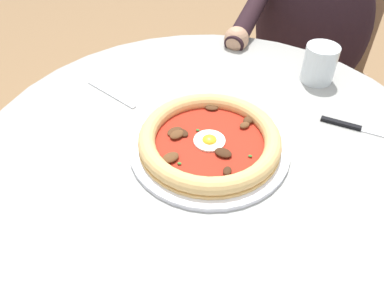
{
  "coord_description": "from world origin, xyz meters",
  "views": [
    {
      "loc": [
        -0.11,
        0.56,
        1.29
      ],
      "look_at": [
        0.03,
        0.01,
        0.76
      ],
      "focal_mm": 35.75,
      "sensor_mm": 36.0,
      "label": 1
    }
  ],
  "objects_px": {
    "dining_table": "(208,194)",
    "diner_person": "(299,77)",
    "water_glass": "(319,65)",
    "fork_utensil": "(111,94)",
    "pizza_on_plate": "(210,141)",
    "cafe_chair_diner": "(312,59)",
    "steak_knife": "(358,128)"
  },
  "relations": [
    {
      "from": "dining_table",
      "to": "diner_person",
      "type": "height_order",
      "value": "diner_person"
    },
    {
      "from": "water_glass",
      "to": "fork_utensil",
      "type": "relative_size",
      "value": 0.61
    },
    {
      "from": "pizza_on_plate",
      "to": "cafe_chair_diner",
      "type": "height_order",
      "value": "cafe_chair_diner"
    },
    {
      "from": "fork_utensil",
      "to": "diner_person",
      "type": "bearing_deg",
      "value": -128.55
    },
    {
      "from": "water_glass",
      "to": "steak_knife",
      "type": "bearing_deg",
      "value": 117.35
    },
    {
      "from": "dining_table",
      "to": "steak_knife",
      "type": "distance_m",
      "value": 0.36
    },
    {
      "from": "dining_table",
      "to": "cafe_chair_diner",
      "type": "bearing_deg",
      "value": -105.47
    },
    {
      "from": "steak_knife",
      "to": "water_glass",
      "type": "bearing_deg",
      "value": -62.65
    },
    {
      "from": "fork_utensil",
      "to": "cafe_chair_diner",
      "type": "height_order",
      "value": "cafe_chair_diner"
    },
    {
      "from": "dining_table",
      "to": "fork_utensil",
      "type": "height_order",
      "value": "fork_utensil"
    },
    {
      "from": "pizza_on_plate",
      "to": "fork_utensil",
      "type": "relative_size",
      "value": 2.15
    },
    {
      "from": "pizza_on_plate",
      "to": "diner_person",
      "type": "bearing_deg",
      "value": -105.1
    },
    {
      "from": "steak_knife",
      "to": "diner_person",
      "type": "xyz_separation_m",
      "value": [
        0.11,
        -0.56,
        -0.24
      ]
    },
    {
      "from": "fork_utensil",
      "to": "diner_person",
      "type": "relative_size",
      "value": 0.13
    },
    {
      "from": "fork_utensil",
      "to": "pizza_on_plate",
      "type": "bearing_deg",
      "value": 155.29
    },
    {
      "from": "steak_knife",
      "to": "fork_utensil",
      "type": "xyz_separation_m",
      "value": [
        0.56,
        0.01,
        -0.0
      ]
    },
    {
      "from": "water_glass",
      "to": "dining_table",
      "type": "bearing_deg",
      "value": 56.18
    },
    {
      "from": "pizza_on_plate",
      "to": "cafe_chair_diner",
      "type": "relative_size",
      "value": 0.37
    },
    {
      "from": "water_glass",
      "to": "pizza_on_plate",
      "type": "bearing_deg",
      "value": 56.95
    },
    {
      "from": "dining_table",
      "to": "fork_utensil",
      "type": "bearing_deg",
      "value": -23.38
    },
    {
      "from": "dining_table",
      "to": "water_glass",
      "type": "height_order",
      "value": "water_glass"
    },
    {
      "from": "steak_knife",
      "to": "cafe_chair_diner",
      "type": "height_order",
      "value": "cafe_chair_diner"
    },
    {
      "from": "water_glass",
      "to": "diner_person",
      "type": "relative_size",
      "value": 0.08
    },
    {
      "from": "water_glass",
      "to": "fork_utensil",
      "type": "height_order",
      "value": "water_glass"
    },
    {
      "from": "dining_table",
      "to": "cafe_chair_diner",
      "type": "relative_size",
      "value": 1.12
    },
    {
      "from": "steak_knife",
      "to": "cafe_chair_diner",
      "type": "relative_size",
      "value": 0.26
    },
    {
      "from": "dining_table",
      "to": "pizza_on_plate",
      "type": "bearing_deg",
      "value": 96.09
    },
    {
      "from": "pizza_on_plate",
      "to": "steak_knife",
      "type": "relative_size",
      "value": 1.45
    },
    {
      "from": "steak_knife",
      "to": "cafe_chair_diner",
      "type": "xyz_separation_m",
      "value": [
        0.07,
        -0.7,
        -0.24
      ]
    },
    {
      "from": "pizza_on_plate",
      "to": "diner_person",
      "type": "height_order",
      "value": "diner_person"
    },
    {
      "from": "water_glass",
      "to": "diner_person",
      "type": "xyz_separation_m",
      "value": [
        0.02,
        -0.38,
        -0.28
      ]
    },
    {
      "from": "dining_table",
      "to": "pizza_on_plate",
      "type": "xyz_separation_m",
      "value": [
        -0.0,
        0.01,
        0.17
      ]
    }
  ]
}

